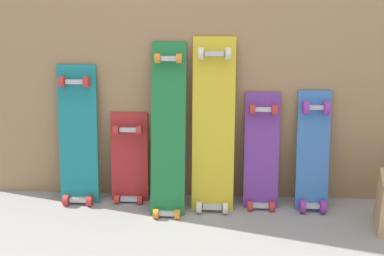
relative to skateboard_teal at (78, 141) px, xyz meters
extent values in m
plane|color=gray|center=(0.63, 0.03, -0.35)|extent=(12.00, 12.00, 0.00)
cube|color=#99724C|center=(0.63, 0.10, 0.60)|extent=(2.41, 0.04, 1.90)
cube|color=#197A7F|center=(0.00, 0.01, 0.00)|extent=(0.22, 0.14, 0.83)
cube|color=#B7B7BF|center=(0.00, -0.07, -0.32)|extent=(0.10, 0.04, 0.03)
cube|color=#B7B7BF|center=(0.00, 0.03, 0.33)|extent=(0.10, 0.04, 0.03)
cylinder|color=red|center=(-0.07, -0.09, -0.32)|extent=(0.03, 0.06, 0.06)
cylinder|color=red|center=(0.07, -0.09, -0.32)|extent=(0.03, 0.06, 0.06)
cylinder|color=red|center=(-0.07, 0.02, 0.33)|extent=(0.03, 0.06, 0.06)
cylinder|color=red|center=(0.07, 0.02, 0.33)|extent=(0.03, 0.06, 0.06)
cube|color=#B22626|center=(0.28, 0.02, -0.14)|extent=(0.21, 0.11, 0.57)
cube|color=#B7B7BF|center=(0.28, -0.03, -0.33)|extent=(0.09, 0.04, 0.03)
cube|color=#B7B7BF|center=(0.28, 0.03, 0.06)|extent=(0.09, 0.04, 0.03)
cylinder|color=red|center=(0.21, -0.05, -0.33)|extent=(0.03, 0.05, 0.05)
cylinder|color=red|center=(0.34, -0.05, -0.33)|extent=(0.03, 0.05, 0.05)
cylinder|color=red|center=(0.21, 0.01, 0.07)|extent=(0.03, 0.05, 0.05)
cylinder|color=red|center=(0.34, 0.01, 0.07)|extent=(0.03, 0.05, 0.05)
cube|color=#1E7238|center=(0.51, -0.06, 0.06)|extent=(0.18, 0.28, 0.96)
cube|color=#B7B7BF|center=(0.51, -0.19, -0.33)|extent=(0.08, 0.04, 0.03)
cube|color=#B7B7BF|center=(0.51, 0.02, 0.46)|extent=(0.08, 0.04, 0.03)
cylinder|color=orange|center=(0.45, -0.21, -0.32)|extent=(0.03, 0.05, 0.05)
cylinder|color=orange|center=(0.56, -0.21, -0.32)|extent=(0.03, 0.05, 0.05)
cylinder|color=orange|center=(0.45, 0.01, 0.46)|extent=(0.03, 0.05, 0.05)
cylinder|color=orange|center=(0.56, 0.01, 0.46)|extent=(0.03, 0.05, 0.05)
cube|color=gold|center=(0.75, -0.02, 0.08)|extent=(0.23, 0.20, 0.99)
cube|color=#B7B7BF|center=(0.75, -0.12, -0.32)|extent=(0.10, 0.04, 0.03)
cube|color=#B7B7BF|center=(0.75, 0.03, 0.48)|extent=(0.10, 0.04, 0.03)
cylinder|color=beige|center=(0.68, -0.14, -0.32)|extent=(0.03, 0.06, 0.06)
cylinder|color=beige|center=(0.82, -0.14, -0.32)|extent=(0.03, 0.06, 0.06)
cylinder|color=beige|center=(0.68, 0.01, 0.49)|extent=(0.03, 0.06, 0.06)
cylinder|color=beige|center=(0.82, 0.01, 0.49)|extent=(0.03, 0.06, 0.06)
cube|color=#6B338C|center=(1.01, 0.00, -0.07)|extent=(0.19, 0.16, 0.69)
cube|color=#B7B7BF|center=(1.01, -0.08, -0.33)|extent=(0.08, 0.04, 0.03)
cube|color=#B7B7BF|center=(1.01, 0.03, 0.19)|extent=(0.08, 0.04, 0.03)
cylinder|color=red|center=(0.95, -0.10, -0.32)|extent=(0.03, 0.05, 0.05)
cylinder|color=red|center=(1.07, -0.10, -0.32)|extent=(0.03, 0.05, 0.05)
cylinder|color=red|center=(0.95, 0.01, 0.19)|extent=(0.03, 0.05, 0.05)
cylinder|color=red|center=(1.07, 0.01, 0.19)|extent=(0.03, 0.05, 0.05)
cube|color=#386BAD|center=(1.29, -0.01, -0.06)|extent=(0.17, 0.17, 0.70)
cube|color=#B7B7BF|center=(1.29, -0.09, -0.32)|extent=(0.08, 0.04, 0.03)
cube|color=#B7B7BF|center=(1.29, 0.03, 0.20)|extent=(0.08, 0.04, 0.03)
cylinder|color=purple|center=(1.23, -0.11, -0.31)|extent=(0.03, 0.07, 0.07)
cylinder|color=purple|center=(1.34, -0.11, -0.31)|extent=(0.03, 0.07, 0.07)
cylinder|color=purple|center=(1.23, 0.01, 0.21)|extent=(0.03, 0.07, 0.07)
cylinder|color=purple|center=(1.34, 0.01, 0.21)|extent=(0.03, 0.07, 0.07)
camera|label=1|loc=(0.75, -2.38, 0.85)|focal=43.32mm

